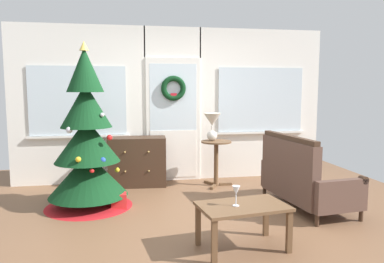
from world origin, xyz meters
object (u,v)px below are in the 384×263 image
Objects in this scene: christmas_tree at (87,148)px; dresser_cabinet at (137,161)px; side_table at (216,154)px; wine_glass at (236,191)px; settee_sofa at (301,180)px; coffee_table at (243,212)px; table_lamp at (212,123)px; gift_box at (119,201)px.

christmas_tree reaches higher than dresser_cabinet.
side_table is 3.71× the size of wine_glass.
coffee_table is (-1.13, -1.06, -0.00)m from settee_sofa.
christmas_tree is 2.01m from table_lamp.
wine_glass is at bearing -99.32° from side_table.
side_table is (1.23, -0.25, 0.12)m from dresser_cabinet.
settee_sofa reaches higher than wine_glass.
coffee_table is (-0.31, -2.33, -0.14)m from side_table.
table_lamp is (-0.88, 1.31, 0.63)m from settee_sofa.
coffee_table is (1.59, -1.60, -0.41)m from christmas_tree.
dresser_cabinet is 4.75× the size of wine_glass.
wine_glass reaches higher than gift_box.
side_table is 1.64× the size of table_lamp.
wine_glass is at bearing -46.98° from christmas_tree.
side_table is (1.90, 0.72, -0.27)m from christmas_tree.
wine_glass reaches higher than coffee_table.
christmas_tree reaches higher than settee_sofa.
dresser_cabinet is 2.11× the size of table_lamp.
coffee_table is (0.92, -2.57, -0.02)m from dresser_cabinet.
gift_box is (-0.28, -1.12, -0.29)m from dresser_cabinet.
settee_sofa is 7.40× the size of wine_glass.
settee_sofa reaches higher than gift_box.
coffee_table reaches higher than gift_box.
table_lamp is at bearing 32.21° from gift_box.
settee_sofa is at bearing -11.41° from christmas_tree.
wine_glass is (1.52, -1.62, -0.20)m from christmas_tree.
coffee_table is 4.59× the size of gift_box.
coffee_table is at bearing -96.03° from table_lamp.
coffee_table is at bearing 14.79° from wine_glass.
table_lamp is at bearing -10.00° from dresser_cabinet.
gift_box is (0.39, -0.15, -0.68)m from christmas_tree.
settee_sofa is 3.28× the size of table_lamp.
gift_box is at bearing -149.95° from side_table.
gift_box is (-2.33, 0.40, -0.28)m from settee_sofa.
dresser_cabinet is 1.34m from table_lamp.
table_lamp is at bearing 83.97° from coffee_table.
coffee_table is at bearing -70.28° from dresser_cabinet.
gift_box is at bearing 127.40° from wine_glass.
table_lamp is (-0.06, 0.04, 0.50)m from side_table.
settee_sofa is 1.52m from side_table.
table_lamp is at bearing 123.94° from settee_sofa.
coffee_table is at bearing -97.59° from side_table.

